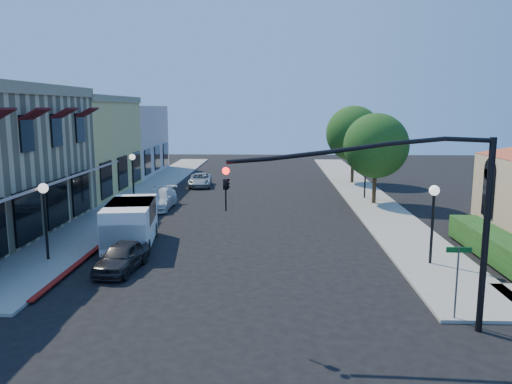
{
  "coord_description": "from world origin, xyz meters",
  "views": [
    {
      "loc": [
        1.6,
        -13.26,
        6.85
      ],
      "look_at": [
        0.73,
        11.74,
        2.6
      ],
      "focal_mm": 35.0,
      "sensor_mm": 36.0,
      "label": 1
    }
  ],
  "objects_px": {
    "parked_car_c": "(159,199)",
    "street_name_sign": "(457,271)",
    "parked_car_d": "(200,180)",
    "signal_mast_arm": "(416,201)",
    "lamppost_right_far": "(366,163)",
    "lamppost_left_near": "(44,202)",
    "street_tree_b": "(354,133)",
    "white_van": "(130,221)",
    "lamppost_left_far": "(133,165)",
    "parked_car_a": "(122,257)",
    "parked_car_b": "(130,224)",
    "street_tree_a": "(376,146)",
    "lamppost_right_near": "(434,205)"
  },
  "relations": [
    {
      "from": "street_tree_a",
      "to": "parked_car_c",
      "type": "xyz_separation_m",
      "value": [
        -15.0,
        -2.0,
        -3.52
      ]
    },
    {
      "from": "lamppost_left_near",
      "to": "parked_car_c",
      "type": "relative_size",
      "value": 0.77
    },
    {
      "from": "parked_car_b",
      "to": "parked_car_c",
      "type": "height_order",
      "value": "parked_car_c"
    },
    {
      "from": "signal_mast_arm",
      "to": "parked_car_a",
      "type": "distance_m",
      "value": 12.43
    },
    {
      "from": "lamppost_left_near",
      "to": "parked_car_b",
      "type": "bearing_deg",
      "value": 65.3
    },
    {
      "from": "lamppost_left_near",
      "to": "parked_car_a",
      "type": "distance_m",
      "value": 4.41
    },
    {
      "from": "street_tree_b",
      "to": "parked_car_d",
      "type": "distance_m",
      "value": 14.34
    },
    {
      "from": "lamppost_right_near",
      "to": "parked_car_d",
      "type": "height_order",
      "value": "lamppost_right_near"
    },
    {
      "from": "parked_car_c",
      "to": "parked_car_d",
      "type": "xyz_separation_m",
      "value": [
        1.4,
        9.82,
        -0.1
      ]
    },
    {
      "from": "street_name_sign",
      "to": "lamppost_left_near",
      "type": "bearing_deg",
      "value": 160.07
    },
    {
      "from": "lamppost_left_far",
      "to": "parked_car_a",
      "type": "xyz_separation_m",
      "value": [
        3.7,
        -15.12,
        -2.13
      ]
    },
    {
      "from": "parked_car_c",
      "to": "parked_car_d",
      "type": "height_order",
      "value": "parked_car_c"
    },
    {
      "from": "street_name_sign",
      "to": "parked_car_c",
      "type": "bearing_deg",
      "value": 127.58
    },
    {
      "from": "parked_car_c",
      "to": "lamppost_left_far",
      "type": "bearing_deg",
      "value": 140.06
    },
    {
      "from": "street_tree_a",
      "to": "lamppost_left_far",
      "type": "height_order",
      "value": "street_tree_a"
    },
    {
      "from": "street_tree_a",
      "to": "signal_mast_arm",
      "type": "height_order",
      "value": "street_tree_a"
    },
    {
      "from": "lamppost_left_far",
      "to": "white_van",
      "type": "relative_size",
      "value": 0.69
    },
    {
      "from": "white_van",
      "to": "street_tree_a",
      "type": "bearing_deg",
      "value": 38.28
    },
    {
      "from": "street_tree_a",
      "to": "signal_mast_arm",
      "type": "relative_size",
      "value": 0.81
    },
    {
      "from": "street_tree_a",
      "to": "lamppost_right_near",
      "type": "relative_size",
      "value": 1.82
    },
    {
      "from": "signal_mast_arm",
      "to": "parked_car_a",
      "type": "xyz_separation_m",
      "value": [
        -10.66,
        5.38,
        -3.48
      ]
    },
    {
      "from": "street_tree_b",
      "to": "lamppost_left_near",
      "type": "xyz_separation_m",
      "value": [
        -17.3,
        -24.0,
        -1.81
      ]
    },
    {
      "from": "street_tree_a",
      "to": "lamppost_left_far",
      "type": "xyz_separation_m",
      "value": [
        -17.3,
        0.0,
        -1.46
      ]
    },
    {
      "from": "lamppost_left_far",
      "to": "parked_car_b",
      "type": "xyz_separation_m",
      "value": [
        2.3,
        -9.0,
        -2.18
      ]
    },
    {
      "from": "parked_car_c",
      "to": "street_name_sign",
      "type": "bearing_deg",
      "value": -51.35
    },
    {
      "from": "lamppost_left_far",
      "to": "parked_car_a",
      "type": "bearing_deg",
      "value": -76.25
    },
    {
      "from": "lamppost_left_near",
      "to": "parked_car_b",
      "type": "distance_m",
      "value": 5.92
    },
    {
      "from": "lamppost_right_near",
      "to": "lamppost_left_near",
      "type": "bearing_deg",
      "value": 180.0
    },
    {
      "from": "street_tree_a",
      "to": "parked_car_d",
      "type": "distance_m",
      "value": 16.1
    },
    {
      "from": "street_tree_b",
      "to": "lamppost_left_near",
      "type": "height_order",
      "value": "street_tree_b"
    },
    {
      "from": "signal_mast_arm",
      "to": "lamppost_right_far",
      "type": "distance_m",
      "value": 22.7
    },
    {
      "from": "parked_car_a",
      "to": "parked_car_c",
      "type": "distance_m",
      "value": 13.2
    },
    {
      "from": "lamppost_right_near",
      "to": "white_van",
      "type": "bearing_deg",
      "value": 169.0
    },
    {
      "from": "street_tree_b",
      "to": "lamppost_left_far",
      "type": "distance_m",
      "value": 20.06
    },
    {
      "from": "street_tree_b",
      "to": "white_van",
      "type": "distance_m",
      "value": 25.84
    },
    {
      "from": "street_name_sign",
      "to": "lamppost_left_near",
      "type": "xyz_separation_m",
      "value": [
        -16.0,
        5.8,
        1.04
      ]
    },
    {
      "from": "lamppost_right_far",
      "to": "parked_car_b",
      "type": "distance_m",
      "value": 18.49
    },
    {
      "from": "parked_car_c",
      "to": "parked_car_d",
      "type": "relative_size",
      "value": 1.12
    },
    {
      "from": "lamppost_left_near",
      "to": "street_tree_b",
      "type": "bearing_deg",
      "value": 54.21
    },
    {
      "from": "white_van",
      "to": "parked_car_b",
      "type": "relative_size",
      "value": 1.53
    },
    {
      "from": "white_van",
      "to": "lamppost_left_near",
      "type": "bearing_deg",
      "value": -137.87
    },
    {
      "from": "parked_car_d",
      "to": "lamppost_left_far",
      "type": "bearing_deg",
      "value": -119.76
    },
    {
      "from": "lamppost_left_far",
      "to": "lamppost_right_near",
      "type": "height_order",
      "value": "same"
    },
    {
      "from": "lamppost_right_far",
      "to": "signal_mast_arm",
      "type": "bearing_deg",
      "value": -96.7
    },
    {
      "from": "lamppost_left_near",
      "to": "white_van",
      "type": "relative_size",
      "value": 0.69
    },
    {
      "from": "street_tree_a",
      "to": "parked_car_d",
      "type": "height_order",
      "value": "street_tree_a"
    },
    {
      "from": "parked_car_b",
      "to": "lamppost_right_far",
      "type": "bearing_deg",
      "value": 31.26
    },
    {
      "from": "parked_car_b",
      "to": "parked_car_c",
      "type": "distance_m",
      "value": 7.0
    },
    {
      "from": "street_name_sign",
      "to": "parked_car_d",
      "type": "distance_m",
      "value": 30.25
    },
    {
      "from": "signal_mast_arm",
      "to": "lamppost_left_near",
      "type": "height_order",
      "value": "signal_mast_arm"
    }
  ]
}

